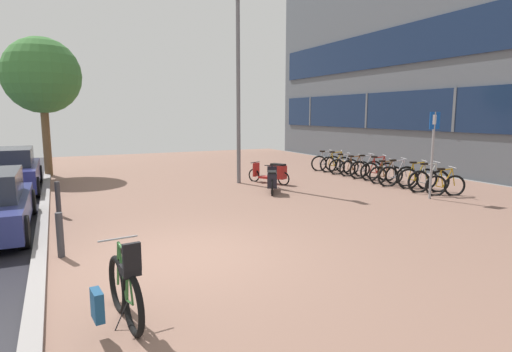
% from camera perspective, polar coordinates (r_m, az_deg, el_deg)
% --- Properties ---
extents(ground, '(21.00, 40.00, 0.13)m').
position_cam_1_polar(ground, '(8.10, 0.79, -9.63)').
color(ground, black).
extents(bicycle_foreground, '(0.62, 1.42, 1.12)m').
position_cam_1_polar(bicycle_foreground, '(5.40, -17.75, -14.80)').
color(bicycle_foreground, black).
rests_on(bicycle_foreground, ground).
extents(bicycle_rack_00, '(1.17, 0.60, 0.93)m').
position_cam_1_polar(bicycle_rack_00, '(14.07, 24.50, -1.14)').
color(bicycle_rack_00, black).
rests_on(bicycle_rack_00, ground).
extents(bicycle_rack_01, '(1.36, 0.58, 1.03)m').
position_cam_1_polar(bicycle_rack_01, '(14.47, 22.59, -0.65)').
color(bicycle_rack_01, black).
rests_on(bicycle_rack_01, ground).
extents(bicycle_rack_02, '(1.25, 0.65, 1.00)m').
position_cam_1_polar(bicycle_rack_02, '(15.01, 21.24, -0.31)').
color(bicycle_rack_02, black).
rests_on(bicycle_rack_02, ground).
extents(bicycle_rack_03, '(1.31, 0.61, 1.03)m').
position_cam_1_polar(bicycle_rack_03, '(15.24, 18.78, -0.02)').
color(bicycle_rack_03, black).
rests_on(bicycle_rack_03, ground).
extents(bicycle_rack_04, '(1.20, 0.57, 0.92)m').
position_cam_1_polar(bicycle_rack_04, '(15.75, 17.38, 0.18)').
color(bicycle_rack_04, black).
rests_on(bicycle_rack_04, ground).
extents(bicycle_rack_05, '(1.25, 0.71, 1.01)m').
position_cam_1_polar(bicycle_rack_05, '(16.34, 16.42, 0.61)').
color(bicycle_rack_05, black).
rests_on(bicycle_rack_05, ground).
extents(bicycle_rack_06, '(1.35, 0.50, 1.01)m').
position_cam_1_polar(bicycle_rack_06, '(16.77, 14.81, 0.87)').
color(bicycle_rack_06, black).
rests_on(bicycle_rack_06, ground).
extents(bicycle_rack_07, '(1.13, 0.63, 0.92)m').
position_cam_1_polar(bicycle_rack_07, '(17.23, 13.36, 1.02)').
color(bicycle_rack_07, black).
rests_on(bicycle_rack_07, ground).
extents(bicycle_rack_08, '(1.19, 0.59, 0.94)m').
position_cam_1_polar(bicycle_rack_08, '(17.68, 11.94, 1.28)').
color(bicycle_rack_08, black).
rests_on(bicycle_rack_08, ground).
extents(bicycle_rack_09, '(1.23, 0.78, 0.99)m').
position_cam_1_polar(bicycle_rack_09, '(18.22, 10.91, 1.57)').
color(bicycle_rack_09, black).
rests_on(bicycle_rack_09, ground).
extents(bicycle_rack_10, '(1.23, 0.62, 0.97)m').
position_cam_1_polar(bicycle_rack_10, '(18.68, 9.56, 1.76)').
color(bicycle_rack_10, black).
rests_on(bicycle_rack_10, ground).
extents(scooter_near, '(0.98, 1.63, 0.77)m').
position_cam_1_polar(scooter_near, '(15.02, 2.34, 0.45)').
color(scooter_near, black).
rests_on(scooter_near, ground).
extents(scooter_mid, '(1.00, 1.69, 0.81)m').
position_cam_1_polar(scooter_mid, '(13.33, 2.22, -0.58)').
color(scooter_mid, black).
rests_on(scooter_mid, ground).
extents(parked_car_far, '(1.89, 4.25, 1.40)m').
position_cam_1_polar(parked_car_far, '(15.77, -30.89, 0.58)').
color(parked_car_far, navy).
rests_on(parked_car_far, ground).
extents(parking_sign, '(0.40, 0.07, 2.56)m').
position_cam_1_polar(parking_sign, '(13.24, 23.08, 3.84)').
color(parking_sign, gray).
rests_on(parking_sign, ground).
extents(lamp_post, '(0.20, 0.52, 6.64)m').
position_cam_1_polar(lamp_post, '(15.05, -2.46, 12.87)').
color(lamp_post, slate).
rests_on(lamp_post, ground).
extents(street_tree, '(2.98, 2.98, 5.50)m').
position_cam_1_polar(street_tree, '(18.96, -27.30, 12.08)').
color(street_tree, brown).
rests_on(street_tree, ground).
extents(bollard_near, '(0.12, 0.12, 0.80)m').
position_cam_1_polar(bollard_near, '(8.11, -25.27, -7.33)').
color(bollard_near, '#38383D').
rests_on(bollard_near, ground).
extents(bollard_far, '(0.12, 0.12, 0.86)m').
position_cam_1_polar(bollard_far, '(11.35, -25.50, -2.85)').
color(bollard_far, '#38383D').
rests_on(bollard_far, ground).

